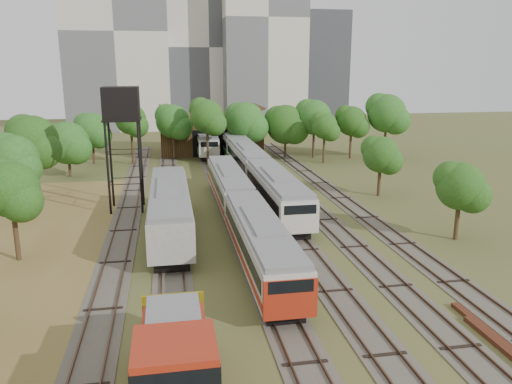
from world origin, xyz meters
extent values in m
plane|color=#475123|center=(0.00, 0.00, 0.00)|extent=(240.00, 240.00, 0.00)
cube|color=brown|center=(-18.00, 8.00, 0.02)|extent=(14.00, 60.00, 0.04)
cube|color=#4C473D|center=(-12.00, 25.00, 0.03)|extent=(2.60, 80.00, 0.06)
cube|color=#472D1E|center=(-12.72, 25.00, 0.12)|extent=(0.08, 80.00, 0.14)
cube|color=#472D1E|center=(-11.28, 25.00, 0.12)|extent=(0.08, 80.00, 0.14)
cube|color=#4C473D|center=(-8.00, 25.00, 0.03)|extent=(2.60, 80.00, 0.06)
cube|color=#472D1E|center=(-8.72, 25.00, 0.12)|extent=(0.08, 80.00, 0.14)
cube|color=#472D1E|center=(-7.28, 25.00, 0.12)|extent=(0.08, 80.00, 0.14)
cube|color=#4C473D|center=(-2.00, 25.00, 0.03)|extent=(2.60, 80.00, 0.06)
cube|color=#472D1E|center=(-2.72, 25.00, 0.12)|extent=(0.08, 80.00, 0.14)
cube|color=#472D1E|center=(-1.28, 25.00, 0.12)|extent=(0.08, 80.00, 0.14)
cube|color=#4C473D|center=(2.00, 25.00, 0.03)|extent=(2.60, 80.00, 0.06)
cube|color=#472D1E|center=(1.28, 25.00, 0.12)|extent=(0.08, 80.00, 0.14)
cube|color=#472D1E|center=(2.72, 25.00, 0.12)|extent=(0.08, 80.00, 0.14)
cube|color=#4C473D|center=(6.00, 25.00, 0.03)|extent=(2.60, 80.00, 0.06)
cube|color=#472D1E|center=(5.28, 25.00, 0.12)|extent=(0.08, 80.00, 0.14)
cube|color=#472D1E|center=(6.72, 25.00, 0.12)|extent=(0.08, 80.00, 0.14)
cube|color=#4C473D|center=(10.00, 25.00, 0.03)|extent=(2.60, 80.00, 0.06)
cube|color=#472D1E|center=(9.28, 25.00, 0.12)|extent=(0.08, 80.00, 0.14)
cube|color=#472D1E|center=(10.72, 25.00, 0.12)|extent=(0.08, 80.00, 0.14)
cube|color=black|center=(-2.00, 7.40, 0.39)|extent=(2.16, 15.64, 0.78)
cube|color=beige|center=(-2.00, 7.40, 2.01)|extent=(2.85, 17.00, 2.45)
cube|color=black|center=(-2.00, 7.40, 2.31)|extent=(2.91, 15.64, 0.83)
cube|color=slate|center=(-2.00, 7.40, 3.41)|extent=(2.62, 16.66, 0.35)
cube|color=#9C2411|center=(-2.00, 7.40, 1.32)|extent=(2.91, 16.66, 0.44)
cube|color=#9C2411|center=(-2.00, -1.05, 1.89)|extent=(2.89, 0.25, 2.21)
cube|color=black|center=(-2.00, 24.90, 0.39)|extent=(2.16, 15.64, 0.78)
cube|color=beige|center=(-2.00, 24.90, 2.01)|extent=(2.85, 17.00, 2.45)
cube|color=black|center=(-2.00, 24.90, 2.31)|extent=(2.91, 15.64, 0.83)
cube|color=slate|center=(-2.00, 24.90, 3.41)|extent=(2.62, 16.66, 0.35)
cube|color=#9C2411|center=(-2.00, 24.90, 1.32)|extent=(2.91, 16.66, 0.44)
cube|color=black|center=(2.00, 20.50, 0.42)|extent=(2.33, 15.64, 0.85)
cube|color=beige|center=(2.00, 20.50, 2.17)|extent=(3.07, 17.00, 2.65)
cube|color=black|center=(2.00, 20.50, 2.49)|extent=(3.13, 15.64, 0.90)
cube|color=slate|center=(2.00, 20.50, 3.69)|extent=(2.83, 16.66, 0.38)
cube|color=#186126|center=(2.00, 20.50, 1.43)|extent=(3.13, 16.66, 0.48)
cube|color=beige|center=(2.00, 12.05, 2.04)|extent=(3.11, 0.25, 2.38)
cube|color=black|center=(2.00, 38.00, 0.42)|extent=(2.33, 15.64, 0.85)
cube|color=beige|center=(2.00, 38.00, 2.17)|extent=(3.07, 17.00, 2.65)
cube|color=black|center=(2.00, 38.00, 2.49)|extent=(3.13, 15.64, 0.90)
cube|color=slate|center=(2.00, 38.00, 3.69)|extent=(2.83, 16.66, 0.38)
cube|color=#186126|center=(2.00, 38.00, 1.43)|extent=(3.13, 16.66, 0.48)
cube|color=black|center=(2.00, 55.50, 0.42)|extent=(2.33, 15.64, 0.85)
cube|color=beige|center=(2.00, 55.50, 2.17)|extent=(3.07, 17.00, 2.65)
cube|color=black|center=(2.00, 55.50, 2.49)|extent=(3.13, 15.64, 0.90)
cube|color=slate|center=(2.00, 55.50, 3.69)|extent=(2.83, 16.66, 0.38)
cube|color=#186126|center=(2.00, 55.50, 1.43)|extent=(3.13, 16.66, 0.48)
cube|color=black|center=(-2.00, 56.00, 0.41)|extent=(2.26, 14.72, 0.82)
cube|color=beige|center=(-2.00, 56.00, 2.10)|extent=(2.97, 16.00, 2.56)
cube|color=black|center=(-2.00, 56.00, 2.41)|extent=(3.03, 14.72, 0.87)
cube|color=slate|center=(-2.00, 56.00, 3.57)|extent=(2.74, 15.68, 0.37)
cube|color=#186126|center=(-2.00, 56.00, 1.38)|extent=(3.03, 15.68, 0.46)
cube|color=beige|center=(-2.00, 48.05, 1.97)|extent=(3.01, 0.25, 2.31)
cube|color=black|center=(-8.00, -5.24, 0.50)|extent=(2.46, 7.20, 1.00)
cube|color=#9C2411|center=(-8.00, -4.44, 1.84)|extent=(2.79, 4.40, 1.67)
cube|color=#9C2411|center=(-8.00, -7.84, 2.51)|extent=(3.01, 2.90, 3.01)
cube|color=black|center=(-8.00, -7.84, 3.24)|extent=(3.07, 2.96, 1.00)
cube|color=gold|center=(-8.00, -1.29, 1.79)|extent=(3.01, 0.20, 2.01)
cube|color=slate|center=(-8.00, -5.24, 3.68)|extent=(2.23, 3.60, 0.22)
cube|color=black|center=(-8.00, 16.14, 0.44)|extent=(2.44, 16.56, 0.89)
cube|color=gray|center=(-8.00, 16.14, 2.27)|extent=(3.21, 18.00, 2.77)
cube|color=black|center=(-8.00, 16.14, 2.60)|extent=(3.27, 16.56, 0.94)
cube|color=slate|center=(-8.00, 16.14, 3.85)|extent=(2.95, 17.64, 0.40)
cylinder|color=black|center=(-13.55, 23.14, 4.36)|extent=(0.22, 0.22, 8.72)
cylinder|color=black|center=(-10.61, 23.14, 4.36)|extent=(0.22, 0.22, 8.72)
cylinder|color=black|center=(-13.55, 26.09, 4.36)|extent=(0.22, 0.22, 8.72)
cylinder|color=black|center=(-10.61, 26.09, 4.36)|extent=(0.22, 0.22, 8.72)
cube|color=black|center=(-12.08, 24.61, 8.82)|extent=(3.43, 3.43, 0.20)
cube|color=black|center=(-12.08, 24.61, 10.39)|extent=(3.27, 3.27, 2.94)
cube|color=#512717|center=(8.20, -3.59, 0.12)|extent=(0.46, 7.37, 0.24)
cube|color=#362013|center=(-1.00, 58.00, 2.75)|extent=(16.00, 11.00, 5.50)
cube|color=#362013|center=(-5.00, 58.00, 6.10)|extent=(8.45, 11.55, 2.96)
cube|color=#362013|center=(3.00, 58.00, 6.10)|extent=(8.45, 11.55, 2.96)
cube|color=black|center=(-1.00, 52.55, 2.20)|extent=(6.40, 0.15, 4.12)
cylinder|color=#382616|center=(-18.92, 12.24, 2.07)|extent=(0.36, 0.36, 4.15)
sphere|color=#174F15|center=(-18.92, 12.24, 5.28)|extent=(3.94, 3.94, 3.94)
cylinder|color=#382616|center=(-21.46, 22.74, 2.23)|extent=(0.36, 0.36, 4.46)
sphere|color=#174F15|center=(-21.46, 22.74, 5.68)|extent=(4.22, 4.22, 4.22)
cylinder|color=#382616|center=(-21.79, 30.61, 2.43)|extent=(0.36, 0.36, 4.86)
sphere|color=#174F15|center=(-21.79, 30.61, 6.19)|extent=(5.28, 5.28, 5.28)
cylinder|color=#382616|center=(-20.45, 41.64, 1.70)|extent=(0.36, 0.36, 3.41)
sphere|color=#174F15|center=(-20.45, 41.64, 4.33)|extent=(5.40, 5.40, 5.40)
cylinder|color=#382616|center=(-18.61, 50.25, 1.93)|extent=(0.36, 0.36, 3.85)
sphere|color=#174F15|center=(-18.61, 50.25, 4.90)|extent=(4.98, 4.98, 4.98)
cylinder|color=#382616|center=(-13.01, 48.95, 2.55)|extent=(0.36, 0.36, 5.10)
sphere|color=#174F15|center=(-13.01, 48.95, 6.49)|extent=(4.37, 4.37, 4.37)
cylinder|color=#382616|center=(-7.07, 51.65, 2.27)|extent=(0.36, 0.36, 4.55)
sphere|color=#174F15|center=(-7.07, 51.65, 5.79)|extent=(5.05, 5.05, 5.05)
cylinder|color=#382616|center=(-2.31, 47.25, 2.70)|extent=(0.36, 0.36, 5.40)
sphere|color=#174F15|center=(-2.31, 47.25, 6.87)|extent=(4.76, 4.76, 4.76)
cylinder|color=#382616|center=(3.74, 50.70, 2.22)|extent=(0.36, 0.36, 4.44)
sphere|color=#174F15|center=(3.74, 50.70, 5.65)|extent=(5.91, 5.91, 5.91)
cylinder|color=#382616|center=(10.02, 50.80, 2.00)|extent=(0.36, 0.36, 4.00)
sphere|color=#174F15|center=(10.02, 50.80, 5.09)|extent=(6.00, 6.00, 6.00)
cylinder|color=#382616|center=(14.27, 49.76, 2.44)|extent=(0.36, 0.36, 4.88)
sphere|color=#174F15|center=(14.27, 49.76, 6.21)|extent=(5.34, 5.34, 5.34)
cylinder|color=#382616|center=(19.61, 47.94, 2.25)|extent=(0.36, 0.36, 4.50)
sphere|color=#174F15|center=(19.61, 47.94, 5.73)|extent=(4.47, 4.47, 4.47)
cylinder|color=#382616|center=(24.79, 47.08, 2.71)|extent=(0.36, 0.36, 5.42)
sphere|color=#174F15|center=(24.79, 47.08, 6.90)|extent=(5.77, 5.77, 5.77)
cylinder|color=#382616|center=(14.77, 10.84, 1.74)|extent=(0.36, 0.36, 3.49)
sphere|color=#174F15|center=(14.77, 10.84, 4.44)|extent=(3.81, 3.81, 3.81)
cylinder|color=#382616|center=(14.48, 25.43, 1.78)|extent=(0.36, 0.36, 3.56)
sphere|color=#174F15|center=(14.48, 25.43, 4.53)|extent=(3.89, 3.89, 3.89)
cylinder|color=#382616|center=(14.43, 44.98, 2.12)|extent=(0.36, 0.36, 4.24)
sphere|color=#174F15|center=(14.43, 44.98, 5.40)|extent=(3.72, 3.72, 3.72)
cube|color=beige|center=(-18.00, 95.00, 21.00)|extent=(22.00, 16.00, 42.00)
cube|color=beige|center=(2.00, 100.00, 18.00)|extent=(20.00, 18.00, 36.00)
cube|color=beige|center=(14.00, 92.00, 24.00)|extent=(18.00, 16.00, 48.00)
cube|color=#383A3F|center=(34.00, 110.00, 14.00)|extent=(12.00, 12.00, 28.00)
camera|label=1|loc=(-7.91, -24.15, 13.55)|focal=35.00mm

